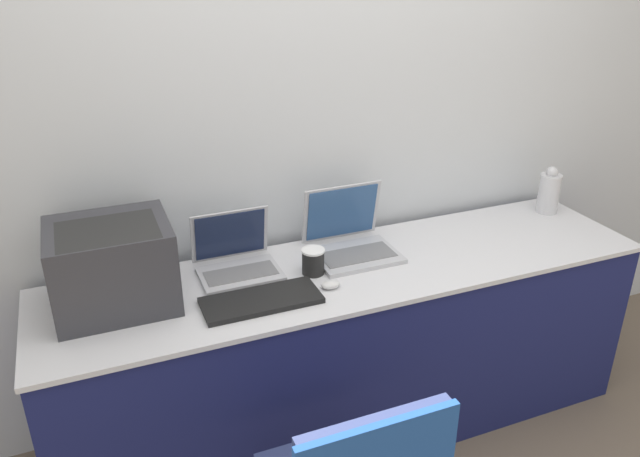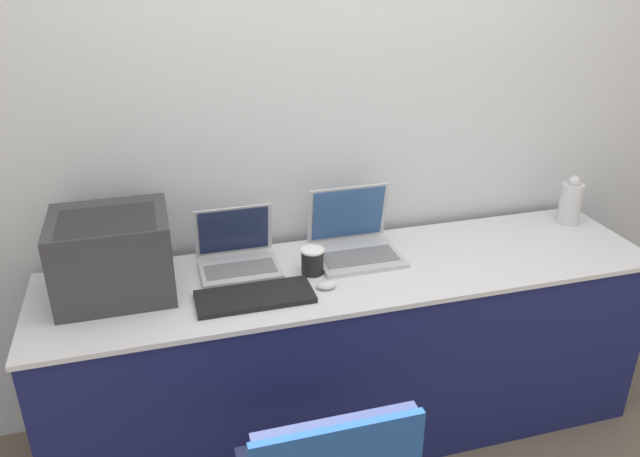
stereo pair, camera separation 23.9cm
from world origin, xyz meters
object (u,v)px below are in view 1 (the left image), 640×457
at_px(external_keyboard, 261,300).
at_px(coffee_cup, 313,261).
at_px(laptop_right, 351,239).
at_px(mouse, 331,284).
at_px(metal_pitcher, 549,192).
at_px(printer, 112,263).
at_px(laptop_left, 236,259).

xyz_separation_m(external_keyboard, coffee_cup, (0.25, 0.13, 0.04)).
relative_size(laptop_right, mouse, 4.54).
bearing_deg(laptop_right, metal_pitcher, 1.72).
bearing_deg(printer, coffee_cup, -4.08).
bearing_deg(laptop_left, laptop_right, -2.14).
bearing_deg(mouse, metal_pitcher, 12.46).
xyz_separation_m(laptop_right, external_keyboard, (-0.46, -0.24, -0.05)).
xyz_separation_m(printer, coffee_cup, (0.73, -0.05, -0.11)).
distance_m(mouse, metal_pitcher, 1.27).
relative_size(coffee_cup, mouse, 1.38).
xyz_separation_m(laptop_left, coffee_cup, (0.27, -0.13, 0.00)).
distance_m(laptop_left, mouse, 0.39).
distance_m(printer, coffee_cup, 0.74).
distance_m(printer, laptop_right, 0.95).
height_order(laptop_right, external_keyboard, laptop_right).
distance_m(laptop_right, coffee_cup, 0.24).
height_order(laptop_left, mouse, laptop_left).
relative_size(printer, metal_pitcher, 1.81).
relative_size(external_keyboard, metal_pitcher, 1.88).
height_order(laptop_right, coffee_cup, laptop_right).
distance_m(printer, laptop_left, 0.48).
distance_m(laptop_left, metal_pitcher, 1.53).
xyz_separation_m(laptop_left, laptop_right, (0.48, -0.02, 0.01)).
bearing_deg(metal_pitcher, mouse, -167.54).
distance_m(external_keyboard, mouse, 0.27).
height_order(laptop_right, metal_pitcher, laptop_right).
bearing_deg(laptop_left, metal_pitcher, 0.51).
distance_m(external_keyboard, metal_pitcher, 1.54).
relative_size(printer, laptop_left, 1.33).
xyz_separation_m(printer, external_keyboard, (0.48, -0.19, -0.16)).
relative_size(laptop_right, metal_pitcher, 1.50).
bearing_deg(mouse, coffee_cup, 97.78).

